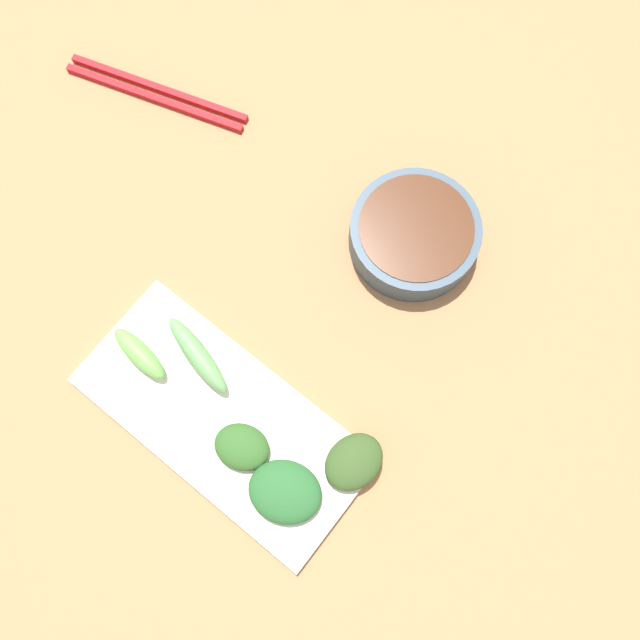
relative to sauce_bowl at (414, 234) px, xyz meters
name	(u,v)px	position (x,y,z in m)	size (l,w,h in m)	color
tabletop	(297,334)	(0.16, -0.04, -0.03)	(2.10, 2.10, 0.02)	#936D46
sauce_bowl	(414,234)	(0.00, 0.00, 0.00)	(0.14, 0.14, 0.04)	#334655
serving_plate	(221,418)	(0.28, -0.04, -0.02)	(0.14, 0.31, 0.01)	silver
broccoli_stalk_0	(139,354)	(0.29, -0.15, 0.00)	(0.02, 0.07, 0.03)	#65AF4C
broccoli_leafy_1	(354,462)	(0.23, 0.10, 0.00)	(0.06, 0.05, 0.02)	#2D481F
broccoli_leafy_2	(242,447)	(0.29, 0.00, 0.00)	(0.05, 0.06, 0.02)	#2A5621
broccoli_leafy_3	(285,492)	(0.30, 0.06, 0.00)	(0.06, 0.07, 0.02)	#235828
broccoli_stalk_4	(198,355)	(0.25, -0.10, 0.00)	(0.02, 0.10, 0.03)	#60A45A
chopsticks	(157,93)	(0.04, -0.35, -0.02)	(0.09, 0.23, 0.01)	#B4161B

